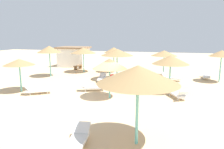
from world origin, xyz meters
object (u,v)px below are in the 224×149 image
(parasol_2, at_px, (164,53))
(lounger_3, at_px, (178,94))
(bench_0, at_px, (78,67))
(parasol_0, at_px, (117,52))
(parasol_4, at_px, (138,75))
(parasol_5, at_px, (19,62))
(lounger_2, at_px, (170,77))
(parasol_3, at_px, (171,60))
(lounger_0, at_px, (102,78))
(parasol_6, at_px, (222,54))
(parasol_8, at_px, (83,50))
(lounger_4, at_px, (78,140))
(parasol_1, at_px, (110,64))
(parasol_9, at_px, (49,49))
(lounger_6, at_px, (206,76))
(lounger_5, at_px, (37,90))
(parasol_7, at_px, (114,50))
(beach_cabana, at_px, (74,56))
(lounger_1, at_px, (92,87))

(parasol_2, bearing_deg, lounger_3, -81.64)
(bench_0, bearing_deg, parasol_0, -38.16)
(parasol_2, xyz_separation_m, parasol_4, (-0.73, -14.27, 0.39))
(lounger_3, relative_size, bench_0, 1.26)
(parasol_5, distance_m, lounger_2, 13.11)
(parasol_4, bearing_deg, parasol_3, 81.02)
(parasol_2, xyz_separation_m, lounger_0, (-5.50, -3.71, -2.10))
(lounger_0, bearing_deg, parasol_5, -133.29)
(parasol_6, relative_size, parasol_8, 1.02)
(lounger_0, distance_m, lounger_4, 11.71)
(parasol_0, height_order, parasol_1, parasol_0)
(parasol_9, relative_size, lounger_6, 1.60)
(lounger_2, xyz_separation_m, lounger_3, (0.44, -5.64, -0.00))
(lounger_5, distance_m, lounger_6, 15.77)
(lounger_2, xyz_separation_m, lounger_4, (-3.55, -13.18, -0.01))
(parasol_5, distance_m, lounger_3, 11.66)
(parasol_4, height_order, parasol_5, parasol_4)
(lounger_0, bearing_deg, lounger_2, 15.97)
(lounger_5, height_order, lounger_6, lounger_5)
(lounger_2, bearing_deg, parasol_0, -168.68)
(lounger_0, bearing_deg, lounger_4, -77.09)
(lounger_2, height_order, lounger_5, same)
(parasol_5, height_order, lounger_4, parasol_5)
(parasol_6, distance_m, parasol_8, 14.06)
(lounger_6, bearing_deg, parasol_6, -56.69)
(parasol_9, bearing_deg, parasol_3, -13.98)
(parasol_5, distance_m, lounger_4, 9.94)
(lounger_2, height_order, lounger_3, lounger_2)
(lounger_6, bearing_deg, parasol_3, -120.94)
(parasol_7, distance_m, lounger_0, 5.28)
(lounger_4, xyz_separation_m, beach_cabana, (-9.12, 19.29, 1.04))
(parasol_2, relative_size, lounger_2, 1.40)
(parasol_3, height_order, parasol_4, parasol_4)
(parasol_0, bearing_deg, parasol_7, 108.35)
(lounger_5, xyz_separation_m, bench_0, (-1.66, 11.04, 0.02))
(lounger_2, height_order, beach_cabana, beach_cabana)
(parasol_8, bearing_deg, lounger_2, -12.76)
(lounger_3, xyz_separation_m, beach_cabana, (-13.11, 11.75, 1.03))
(lounger_3, height_order, lounger_5, lounger_5)
(parasol_1, xyz_separation_m, lounger_1, (-1.84, 1.40, -2.04))
(parasol_5, xyz_separation_m, lounger_5, (1.55, -0.28, -1.94))
(lounger_1, bearing_deg, lounger_4, -73.43)
(parasol_8, xyz_separation_m, lounger_1, (3.72, -7.50, -2.19))
(parasol_5, distance_m, parasol_9, 5.86)
(parasol_1, bearing_deg, lounger_2, 58.92)
(lounger_1, distance_m, lounger_5, 4.00)
(parasol_0, bearing_deg, lounger_4, -83.63)
(parasol_7, xyz_separation_m, lounger_3, (6.68, -8.66, -2.22))
(parasol_2, relative_size, parasol_5, 1.08)
(parasol_6, relative_size, bench_0, 1.88)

